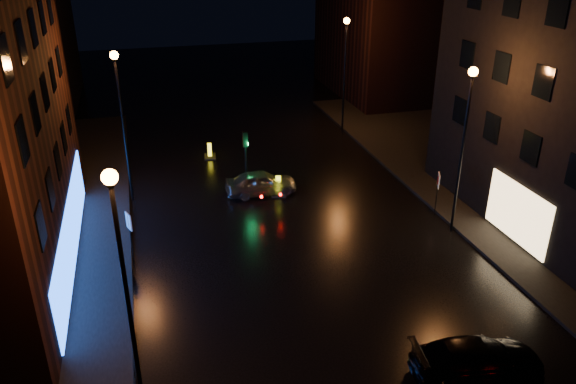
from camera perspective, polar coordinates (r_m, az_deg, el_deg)
name	(u,v)px	position (r m, az deg, el deg)	size (l,w,h in m)	color
ground	(350,330)	(22.31, 6.33, -13.74)	(120.00, 120.00, 0.00)	black
pavement_right	(530,199)	(34.69, 23.41, -0.63)	(12.00, 44.00, 0.15)	black
building_far_left	(13,24)	(52.28, -26.19, 15.07)	(8.00, 16.00, 14.00)	black
building_far_right	(381,26)	(53.34, 9.46, 16.25)	(8.00, 14.00, 12.00)	black
street_lamp_lnear	(122,262)	(16.35, -16.49, -6.88)	(0.44, 0.44, 8.37)	black
street_lamp_lfar	(121,105)	(31.17, -16.64, 8.49)	(0.44, 0.44, 8.37)	black
street_lamp_rnear	(466,127)	(27.73, 17.59, 6.35)	(0.44, 0.44, 8.37)	black
street_lamp_rfar	(345,58)	(41.58, 5.83, 13.39)	(0.44, 0.44, 8.37)	black
traffic_signal	(247,179)	(33.36, -4.23, 1.30)	(1.40, 2.40, 3.45)	black
guard_railing	(134,372)	(20.02, -15.36, -17.25)	(0.05, 6.04, 1.00)	black
silver_hatchback	(261,183)	(32.39, -2.75, 0.96)	(1.64, 4.08, 1.39)	#A2A5A9
dark_sedan	(478,359)	(20.96, 18.72, -15.79)	(1.87, 4.60, 1.33)	black
bollard_near	(278,190)	(32.56, -0.99, 0.24)	(1.06, 1.38, 1.08)	black
bollard_far	(210,154)	(38.20, -7.94, 3.83)	(0.88, 1.20, 0.98)	black
road_sign_left	(129,225)	(26.38, -15.82, -3.29)	(0.26, 0.56, 2.42)	black
road_sign_right	(438,184)	(30.61, 15.00, 0.79)	(0.27, 0.54, 2.36)	black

